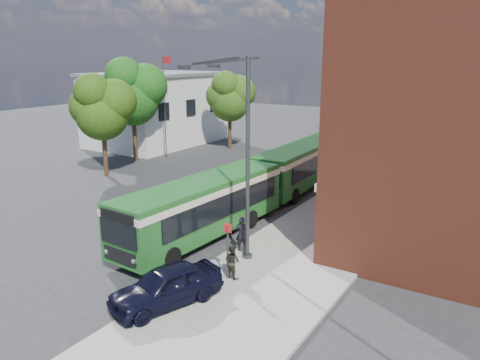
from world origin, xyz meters
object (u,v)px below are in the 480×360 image
Objects in this scene: bus_front at (203,204)px; bus_rear at (302,162)px; parked_car at (166,286)px; street_lamp at (241,157)px.

bus_rear is (0.23, 11.32, 0.00)m from bus_front.
bus_rear is 17.77m from parked_car.
street_lamp is at bearing -21.08° from bus_front.
bus_front and bus_rear have the same top height.
bus_front is 6.94m from parked_car.
street_lamp reaches higher than bus_front.
street_lamp reaches higher than parked_car.
street_lamp is 2.10× the size of parked_car.
parked_car is (2.93, -6.22, -0.95)m from bus_front.
bus_rear is at bearing 102.39° from street_lamp.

